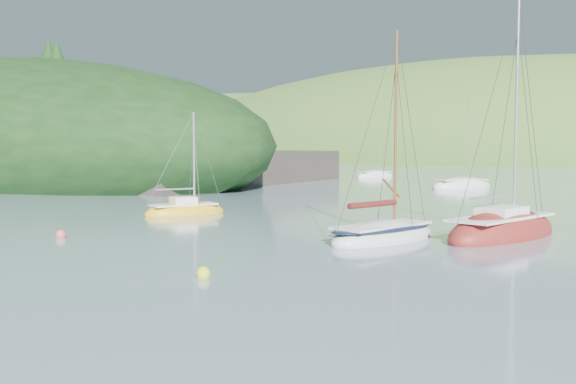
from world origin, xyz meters
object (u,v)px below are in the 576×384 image
Objects in this scene: distant_sloop_c at (375,176)px; daysailer_white at (384,235)px; sloop_red at (503,233)px; sailboat_yellow at (185,212)px; distant_sloop_a at (462,186)px.

daysailer_white is at bearing -44.13° from distant_sloop_c.
sailboat_yellow is at bearing -165.83° from sloop_red.
daysailer_white is 5.30m from sloop_red.
daysailer_white reaches higher than sailboat_yellow.
sailboat_yellow is at bearing -70.47° from distant_sloop_a.
distant_sloop_c is at bearing 165.34° from distant_sloop_a.
distant_sloop_a reaches higher than distant_sloop_c.
daysailer_white is 57.79m from distant_sloop_c.
sloop_red is 56.51m from distant_sloop_c.
daysailer_white is 0.83× the size of sloop_red.
sloop_red is 34.48m from distant_sloop_a.
distant_sloop_c is (-30.07, 49.35, -0.05)m from daysailer_white.
distant_sloop_c is at bearing 134.17° from sloop_red.
daysailer_white is at bearing -47.53° from distant_sloop_a.
distant_sloop_a is (-15.33, 30.89, -0.04)m from sloop_red.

